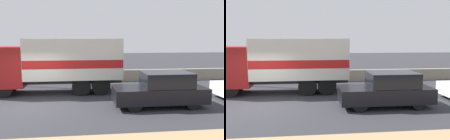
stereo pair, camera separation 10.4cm
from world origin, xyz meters
TOP-DOWN VIEW (x-y plane):
  - ground_plane at (0.00, 0.00)m, footprint 80.00×80.00m
  - stone_wall_backdrop at (0.00, 6.40)m, footprint 60.00×0.35m
  - box_truck at (1.06, 2.95)m, footprint 7.63×2.34m
  - car_hatchback at (6.03, -0.60)m, footprint 4.32×1.79m

SIDE VIEW (x-z plane):
  - ground_plane at x=0.00m, z-range 0.00..0.00m
  - stone_wall_backdrop at x=0.00m, z-range 0.00..0.85m
  - car_hatchback at x=6.03m, z-range -0.02..1.61m
  - box_truck at x=1.06m, z-range 0.22..3.41m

